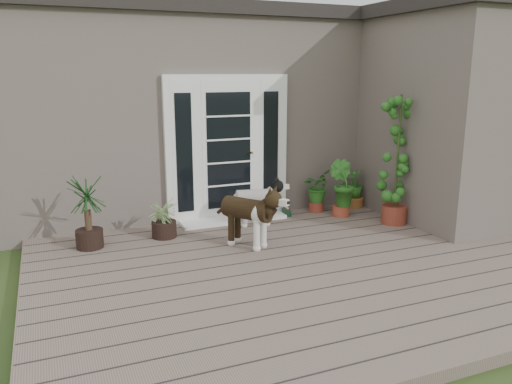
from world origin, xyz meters
name	(u,v)px	position (x,y,z in m)	size (l,w,h in m)	color
deck	(308,269)	(0.00, 0.40, 0.06)	(6.20, 4.60, 0.12)	#6B5B4C
house_main	(201,114)	(0.00, 4.65, 1.55)	(7.40, 4.00, 3.10)	#665E54
roof_main	(198,20)	(0.00, 4.65, 3.20)	(7.60, 4.20, 0.20)	#2D2826
house_wing	(446,123)	(2.90, 1.50, 1.55)	(1.60, 2.40, 3.10)	#665E54
roof_wing	(456,8)	(2.90, 1.50, 3.20)	(1.80, 2.60, 0.20)	#2D2826
door_unit	(228,148)	(-0.20, 2.60, 1.19)	(1.90, 0.14, 2.15)	white
door_step	(233,219)	(-0.20, 2.40, 0.14)	(1.60, 0.40, 0.05)	white
brindle_dog	(247,219)	(-0.42, 1.26, 0.48)	(0.37, 0.87, 0.72)	#312211
white_dog	(255,205)	(0.02, 2.07, 0.43)	(0.32, 0.74, 0.61)	silver
spider_plant	(164,216)	(-1.33, 2.04, 0.41)	(0.55, 0.55, 0.59)	#99BA72
yucca	(88,212)	(-2.30, 1.98, 0.59)	(0.65, 0.65, 0.94)	black
herb_a	(316,194)	(1.22, 2.40, 0.41)	(0.46, 0.46, 0.58)	#185016
herb_b	(341,195)	(1.45, 2.02, 0.44)	(0.43, 0.43, 0.65)	#18551E
herb_c	(354,193)	(1.93, 2.40, 0.36)	(0.31, 0.31, 0.48)	#265E1B
sapling	(398,158)	(1.95, 1.38, 1.09)	(0.57, 0.57, 1.94)	#1C5017
clog_left	(263,216)	(0.25, 2.33, 0.17)	(0.15, 0.32, 0.10)	#153515
clog_right	(287,211)	(0.70, 2.40, 0.17)	(0.16, 0.34, 0.10)	#163721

